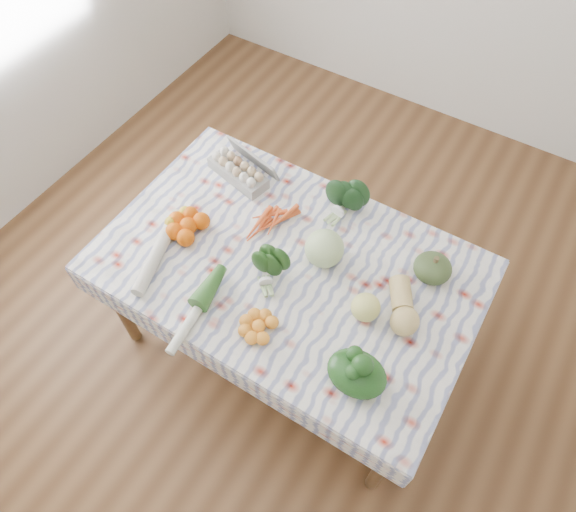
# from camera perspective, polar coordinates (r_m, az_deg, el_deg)

# --- Properties ---
(ground) EXTENTS (4.50, 4.50, 0.00)m
(ground) POSITION_cam_1_polar(r_m,az_deg,el_deg) (2.93, 0.00, -9.08)
(ground) COLOR brown
(ground) RESTS_ON ground
(dining_table) EXTENTS (1.60, 1.00, 0.75)m
(dining_table) POSITION_cam_1_polar(r_m,az_deg,el_deg) (2.34, 0.00, -1.96)
(dining_table) COLOR brown
(dining_table) RESTS_ON ground
(tablecloth) EXTENTS (1.66, 1.06, 0.01)m
(tablecloth) POSITION_cam_1_polar(r_m,az_deg,el_deg) (2.27, 0.00, -0.91)
(tablecloth) COLOR white
(tablecloth) RESTS_ON dining_table
(egg_carton) EXTENTS (0.35, 0.20, 0.09)m
(egg_carton) POSITION_cam_1_polar(r_m,az_deg,el_deg) (2.57, -5.58, 9.37)
(egg_carton) COLOR #999894
(egg_carton) RESTS_ON tablecloth
(carrot_bunch) EXTENTS (0.28, 0.27, 0.04)m
(carrot_bunch) POSITION_cam_1_polar(r_m,az_deg,el_deg) (2.37, -1.93, 3.53)
(carrot_bunch) COLOR #E95823
(carrot_bunch) RESTS_ON tablecloth
(kale_bunch) EXTENTS (0.20, 0.18, 0.15)m
(kale_bunch) POSITION_cam_1_polar(r_m,az_deg,el_deg) (2.40, 6.44, 6.12)
(kale_bunch) COLOR #153516
(kale_bunch) RESTS_ON tablecloth
(kabocha_squash) EXTENTS (0.19, 0.19, 0.11)m
(kabocha_squash) POSITION_cam_1_polar(r_m,az_deg,el_deg) (2.28, 15.77, -1.29)
(kabocha_squash) COLOR #3E5229
(kabocha_squash) RESTS_ON tablecloth
(cabbage) EXTENTS (0.22, 0.22, 0.17)m
(cabbage) POSITION_cam_1_polar(r_m,az_deg,el_deg) (2.21, 4.06, 0.84)
(cabbage) COLOR #B8D690
(cabbage) RESTS_ON tablecloth
(butternut_squash) EXTENTS (0.23, 0.28, 0.12)m
(butternut_squash) POSITION_cam_1_polar(r_m,az_deg,el_deg) (2.14, 12.68, -5.39)
(butternut_squash) COLOR #DBBB6D
(butternut_squash) RESTS_ON tablecloth
(orange_cluster) EXTENTS (0.26, 0.26, 0.09)m
(orange_cluster) POSITION_cam_1_polar(r_m,az_deg,el_deg) (2.38, -11.07, 3.30)
(orange_cluster) COLOR #E15606
(orange_cluster) RESTS_ON tablecloth
(broccoli) EXTENTS (0.21, 0.21, 0.11)m
(broccoli) POSITION_cam_1_polar(r_m,az_deg,el_deg) (2.19, -2.72, -1.58)
(broccoli) COLOR #1D4415
(broccoli) RESTS_ON tablecloth
(mandarin_cluster) EXTENTS (0.21, 0.21, 0.06)m
(mandarin_cluster) POSITION_cam_1_polar(r_m,az_deg,el_deg) (2.08, -3.31, -7.75)
(mandarin_cluster) COLOR orange
(mandarin_cluster) RESTS_ON tablecloth
(grapefruit) EXTENTS (0.14, 0.14, 0.12)m
(grapefruit) POSITION_cam_1_polar(r_m,az_deg,el_deg) (2.11, 8.62, -5.66)
(grapefruit) COLOR #E6E472
(grapefruit) RESTS_ON tablecloth
(spinach_bag) EXTENTS (0.26, 0.22, 0.10)m
(spinach_bag) POSITION_cam_1_polar(r_m,az_deg,el_deg) (1.99, 7.66, -12.80)
(spinach_bag) COLOR #163813
(spinach_bag) RESTS_ON tablecloth
(daikon) EXTENTS (0.17, 0.41, 0.06)m
(daikon) POSITION_cam_1_polar(r_m,az_deg,el_deg) (2.33, -14.50, -0.02)
(daikon) COLOR beige
(daikon) RESTS_ON tablecloth
(leek) EXTENTS (0.09, 0.42, 0.05)m
(leek) POSITION_cam_1_polar(r_m,az_deg,el_deg) (2.15, -10.10, -5.99)
(leek) COLOR silver
(leek) RESTS_ON tablecloth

